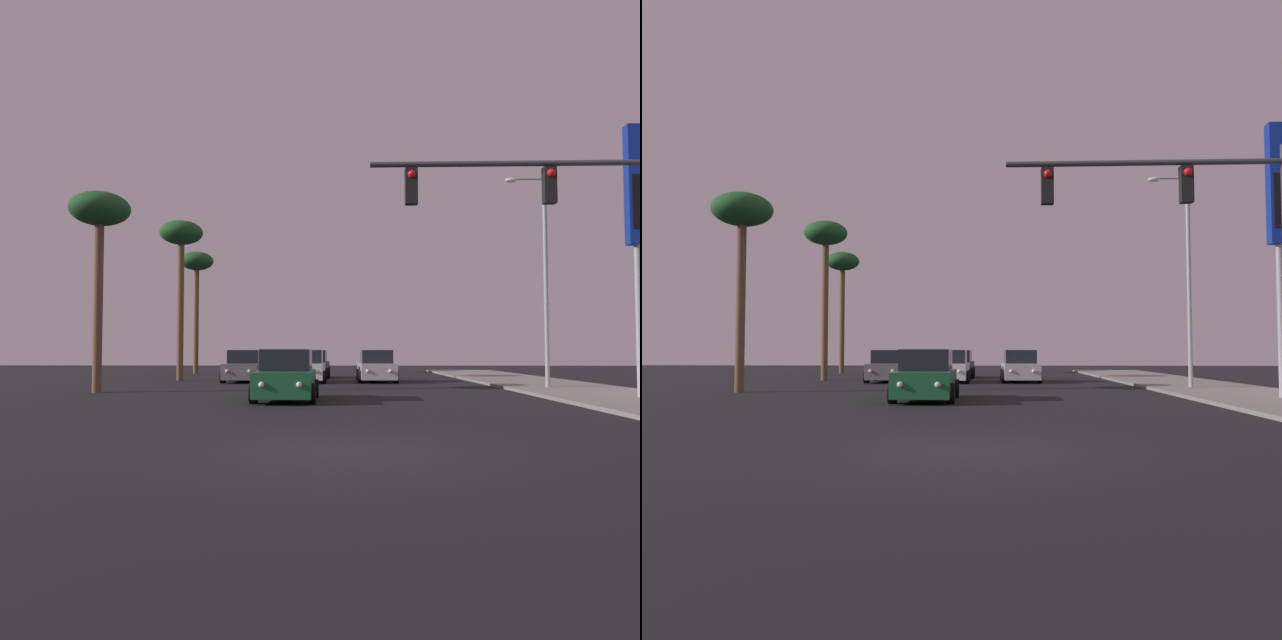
{
  "view_description": "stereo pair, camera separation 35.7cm",
  "coord_description": "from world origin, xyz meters",
  "views": [
    {
      "loc": [
        -0.04,
        -10.29,
        1.62
      ],
      "look_at": [
        -0.82,
        15.86,
        2.93
      ],
      "focal_mm": 35.0,
      "sensor_mm": 36.0,
      "label": 1
    },
    {
      "loc": [
        0.32,
        -10.28,
        1.62
      ],
      "look_at": [
        -0.82,
        15.86,
        2.93
      ],
      "focal_mm": 35.0,
      "sensor_mm": 36.0,
      "label": 2
    }
  ],
  "objects": [
    {
      "name": "street_lamp",
      "position": [
        8.6,
        16.21,
        5.12
      ],
      "size": [
        1.74,
        0.24,
        9.0
      ],
      "color": "#99999E",
      "rests_on": "sidewalk_right"
    },
    {
      "name": "car_grey",
      "position": [
        -5.0,
        22.51,
        0.76
      ],
      "size": [
        2.04,
        4.32,
        1.68
      ],
      "rotation": [
        0.0,
        0.0,
        3.15
      ],
      "color": "slate",
      "rests_on": "ground"
    },
    {
      "name": "car_silver",
      "position": [
        1.96,
        22.74,
        0.76
      ],
      "size": [
        2.04,
        4.33,
        1.68
      ],
      "rotation": [
        0.0,
        0.0,
        3.16
      ],
      "color": "#B7B7BC",
      "rests_on": "ground"
    },
    {
      "name": "traffic_light_mast",
      "position": [
        5.56,
        4.9,
        4.7
      ],
      "size": [
        6.84,
        0.36,
        6.5
      ],
      "color": "#38383D",
      "rests_on": "sidewalk_right"
    },
    {
      "name": "car_green",
      "position": [
        -1.76,
        10.25,
        0.76
      ],
      "size": [
        2.04,
        4.31,
        1.68
      ],
      "rotation": [
        0.0,
        0.0,
        3.14
      ],
      "color": "#195933",
      "rests_on": "ground"
    },
    {
      "name": "palm_tree_far",
      "position": [
        -10.25,
        34.0,
        7.61
      ],
      "size": [
        2.4,
        2.4,
        8.77
      ],
      "color": "brown",
      "rests_on": "ground"
    },
    {
      "name": "car_black",
      "position": [
        -1.59,
        27.49,
        0.76
      ],
      "size": [
        2.04,
        4.34,
        1.68
      ],
      "rotation": [
        0.0,
        0.0,
        3.11
      ],
      "color": "black",
      "rests_on": "ground"
    },
    {
      "name": "car_blue",
      "position": [
        -4.66,
        27.56,
        0.76
      ],
      "size": [
        2.04,
        4.33,
        1.68
      ],
      "rotation": [
        0.0,
        0.0,
        3.16
      ],
      "color": "navy",
      "rests_on": "ground"
    },
    {
      "name": "sidewalk_right",
      "position": [
        9.5,
        10.0,
        0.06
      ],
      "size": [
        5.0,
        60.0,
        0.12
      ],
      "color": "gray",
      "rests_on": "ground"
    },
    {
      "name": "palm_tree_near",
      "position": [
        -9.55,
        14.0,
        6.89
      ],
      "size": [
        2.4,
        2.4,
        7.95
      ],
      "color": "brown",
      "rests_on": "ground"
    },
    {
      "name": "ground_plane",
      "position": [
        0.0,
        0.0,
        0.0
      ],
      "size": [
        120.0,
        120.0,
        0.0
      ],
      "primitive_type": "plane",
      "color": "black"
    },
    {
      "name": "car_white",
      "position": [
        -1.7,
        22.31,
        0.76
      ],
      "size": [
        2.04,
        4.32,
        1.68
      ],
      "rotation": [
        0.0,
        0.0,
        3.13
      ],
      "color": "silver",
      "rests_on": "ground"
    },
    {
      "name": "palm_tree_mid",
      "position": [
        -8.83,
        24.0,
        7.73
      ],
      "size": [
        2.4,
        2.4,
        8.9
      ],
      "color": "brown",
      "rests_on": "ground"
    }
  ]
}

